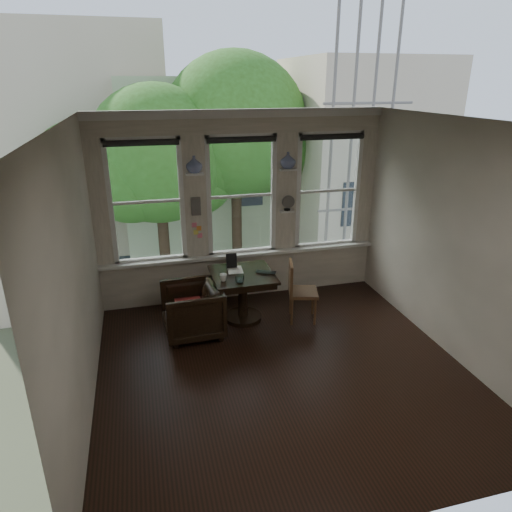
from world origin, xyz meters
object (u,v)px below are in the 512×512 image
object	(u,v)px
armchair_left	(192,310)
side_chair_right	(303,292)
laptop	(265,274)
mug	(223,277)
table	(243,297)

from	to	relation	value
armchair_left	side_chair_right	bearing A→B (deg)	88.10
armchair_left	laptop	size ratio (longest dim) A/B	2.77
laptop	mug	bearing A→B (deg)	-148.03
table	mug	world-z (taller)	mug
armchair_left	side_chair_right	world-z (taller)	side_chair_right
side_chair_right	table	bearing A→B (deg)	89.79
laptop	side_chair_right	bearing A→B (deg)	13.46
mug	side_chair_right	bearing A→B (deg)	-2.65
table	mug	xyz separation A→B (m)	(-0.32, -0.18, 0.43)
side_chair_right	laptop	world-z (taller)	side_chair_right
armchair_left	mug	xyz separation A→B (m)	(0.47, 0.07, 0.43)
table	laptop	bearing A→B (deg)	-20.22
armchair_left	side_chair_right	size ratio (longest dim) A/B	0.89
side_chair_right	laptop	bearing A→B (deg)	92.67
table	laptop	xyz separation A→B (m)	(0.31, -0.12, 0.39)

